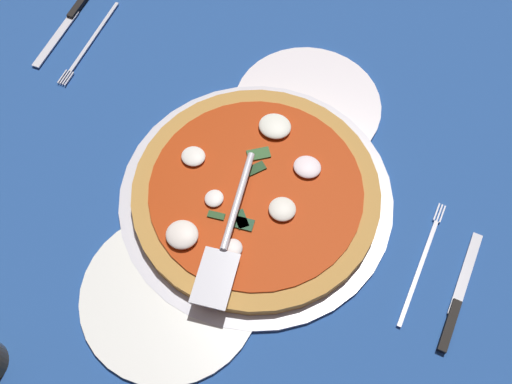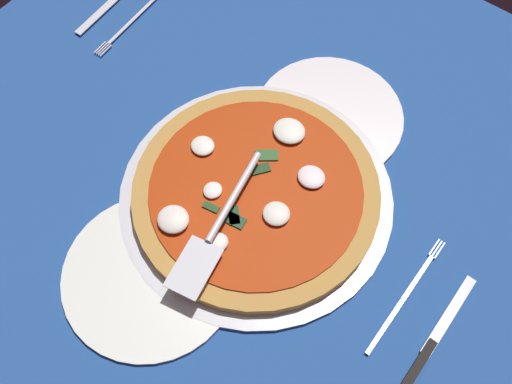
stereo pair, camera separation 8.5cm
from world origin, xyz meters
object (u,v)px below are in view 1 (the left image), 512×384
at_px(pizza_server, 228,233).
at_px(place_setting_near, 80,32).
at_px(pizza, 255,192).
at_px(dinner_plate_right, 172,295).
at_px(dinner_plate_left, 307,105).
at_px(place_setting_far, 440,283).

xyz_separation_m(pizza_server, place_setting_near, (-0.25, -0.42, -0.04)).
relative_size(pizza, pizza_server, 1.55).
bearing_deg(pizza, dinner_plate_right, -11.62).
relative_size(dinner_plate_left, dinner_plate_right, 0.97).
relative_size(dinner_plate_right, pizza, 0.68).
distance_m(dinner_plate_right, pizza_server, 0.12).
distance_m(dinner_plate_left, pizza_server, 0.28).
height_order(dinner_plate_right, pizza_server, pizza_server).
xyz_separation_m(pizza_server, place_setting_far, (-0.08, 0.29, -0.04)).
relative_size(dinner_plate_left, place_setting_far, 1.14).
xyz_separation_m(dinner_plate_left, pizza_server, (0.28, -0.00, 0.04)).
height_order(dinner_plate_left, place_setting_far, place_setting_far).
distance_m(dinner_plate_right, place_setting_near, 0.52).
distance_m(dinner_plate_left, dinner_plate_right, 0.38).
distance_m(dinner_plate_right, place_setting_far, 0.37).
relative_size(dinner_plate_right, place_setting_near, 1.19).
height_order(dinner_plate_left, place_setting_near, place_setting_near).
xyz_separation_m(pizza, place_setting_near, (-0.16, -0.42, -0.02)).
bearing_deg(place_setting_near, pizza_server, 55.31).
bearing_deg(pizza, place_setting_far, 87.75).
relative_size(dinner_plate_left, place_setting_near, 1.15).
bearing_deg(dinner_plate_left, place_setting_far, 54.94).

